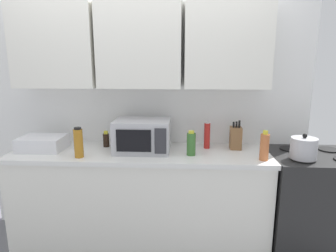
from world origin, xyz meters
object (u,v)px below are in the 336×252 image
object	(u,v)px
bottle_soy_dark	(106,140)
stove_range	(311,203)
microwave	(143,135)
knife_block	(236,138)
dish_rack	(43,143)
bottle_amber_vinegar	(78,143)
bottle_green_oil	(191,144)
bottle_spice_jar	(264,147)
kettle	(304,148)
bottle_red_sauce	(207,135)

from	to	relation	value
bottle_soy_dark	stove_range	bearing A→B (deg)	-4.44
microwave	knife_block	distance (m)	0.84
dish_rack	bottle_amber_vinegar	xyz separation A→B (m)	(0.40, -0.19, 0.06)
knife_block	dish_rack	bearing A→B (deg)	-175.85
stove_range	bottle_soy_dark	size ratio (longest dim) A/B	6.12
bottle_amber_vinegar	knife_block	bearing A→B (deg)	13.52
stove_range	dish_rack	xyz separation A→B (m)	(-2.39, 0.02, 0.51)
bottle_green_oil	microwave	bearing A→B (deg)	166.94
knife_block	bottle_amber_vinegar	xyz separation A→B (m)	(-1.33, -0.32, 0.02)
knife_block	bottle_green_oil	distance (m)	0.46
microwave	bottle_spice_jar	xyz separation A→B (m)	(1.01, -0.20, -0.03)
kettle	bottle_spice_jar	xyz separation A→B (m)	(-0.32, -0.02, 0.01)
kettle	bottle_spice_jar	world-z (taller)	bottle_spice_jar
knife_block	bottle_spice_jar	size ratio (longest dim) A/B	1.08
bottle_spice_jar	bottle_red_sauce	bearing A→B (deg)	144.11
knife_block	bottle_soy_dark	distance (m)	1.19
bottle_green_oil	bottle_spice_jar	bearing A→B (deg)	-9.77
bottle_soy_dark	bottle_spice_jar	size ratio (longest dim) A/B	0.61
kettle	bottle_soy_dark	distance (m)	1.70
stove_range	bottle_spice_jar	distance (m)	0.76
bottle_spice_jar	knife_block	bearing A→B (deg)	119.30
knife_block	bottle_red_sauce	bearing A→B (deg)	179.52
bottle_amber_vinegar	bottle_spice_jar	world-z (taller)	bottle_amber_vinegar
bottle_soy_dark	bottle_green_oil	size ratio (longest dim) A/B	0.71
stove_range	kettle	distance (m)	0.59
microwave	bottle_spice_jar	size ratio (longest dim) A/B	1.97
kettle	knife_block	world-z (taller)	knife_block
dish_rack	stove_range	bearing A→B (deg)	-0.48
microwave	bottle_spice_jar	bearing A→B (deg)	-11.17
bottle_red_sauce	kettle	bearing A→B (deg)	-21.05
kettle	dish_rack	distance (m)	2.23
kettle	bottle_red_sauce	bearing A→B (deg)	158.95
kettle	bottle_red_sauce	size ratio (longest dim) A/B	0.83
knife_block	bottle_green_oil	world-z (taller)	knife_block
dish_rack	bottle_green_oil	bearing A→B (deg)	-3.65
microwave	dish_rack	size ratio (longest dim) A/B	1.26
kettle	bottle_soy_dark	world-z (taller)	kettle
bottle_soy_dark	microwave	bearing A→B (deg)	-17.04
microwave	bottle_red_sauce	distance (m)	0.59
microwave	bottle_soy_dark	size ratio (longest dim) A/B	3.22
stove_range	bottle_spice_jar	size ratio (longest dim) A/B	3.75
bottle_amber_vinegar	bottle_green_oil	size ratio (longest dim) A/B	1.20
stove_range	dish_rack	size ratio (longest dim) A/B	2.40
stove_range	microwave	size ratio (longest dim) A/B	1.90
bottle_green_oil	bottle_spice_jar	size ratio (longest dim) A/B	0.86
dish_rack	kettle	bearing A→B (deg)	-4.11
bottle_spice_jar	bottle_amber_vinegar	bearing A→B (deg)	-179.63
stove_range	bottle_red_sauce	world-z (taller)	bottle_red_sauce
bottle_red_sauce	bottle_spice_jar	distance (m)	0.53
bottle_amber_vinegar	stove_range	bearing A→B (deg)	5.00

